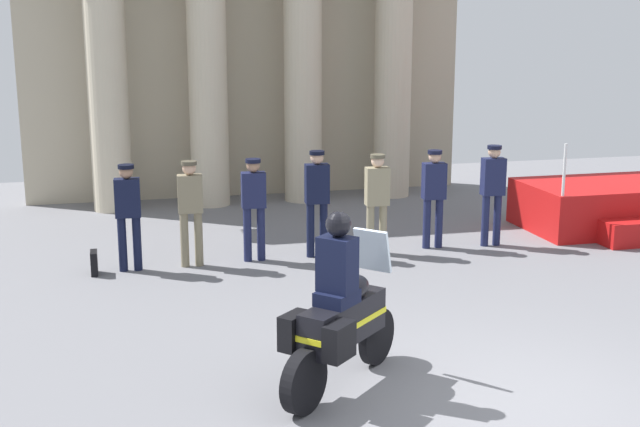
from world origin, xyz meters
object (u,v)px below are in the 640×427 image
motorcycle_with_rider (339,316)px  briefcase_on_ground (94,263)px  reviewing_stand (615,207)px  officer_in_row_2 (254,201)px  officer_in_row_0 (128,209)px  officer_in_row_4 (377,196)px  officer_in_row_1 (190,205)px  officer_in_row_6 (493,187)px  officer_in_row_3 (317,195)px  officer_in_row_5 (434,191)px

motorcycle_with_rider → briefcase_on_ground: (-2.52, 4.86, -0.61)m
reviewing_stand → officer_in_row_2: bearing=-175.6°
officer_in_row_0 → officer_in_row_4: (3.97, 0.01, 0.00)m
motorcycle_with_rider → briefcase_on_ground: motorcycle_with_rider is taller
officer_in_row_1 → officer_in_row_6: officer_in_row_6 is taller
officer_in_row_6 → officer_in_row_3: bearing=2.6°
officer_in_row_1 → officer_in_row_6: size_ratio=0.96×
officer_in_row_4 → motorcycle_with_rider: size_ratio=0.87×
reviewing_stand → officer_in_row_1: 7.90m
reviewing_stand → briefcase_on_ground: 9.38m
officer_in_row_0 → officer_in_row_5: officer_in_row_5 is taller
officer_in_row_0 → officer_in_row_1: (0.94, 0.02, 0.01)m
officer_in_row_4 → officer_in_row_5: (1.04, 0.13, 0.01)m
officer_in_row_4 → motorcycle_with_rider: bearing=71.4°
officer_in_row_1 → officer_in_row_0: bearing=4.5°
officer_in_row_3 → officer_in_row_2: bearing=3.2°
reviewing_stand → officer_in_row_4: 4.90m
officer_in_row_1 → officer_in_row_2: 1.01m
officer_in_row_3 → officer_in_row_6: size_ratio=1.01×
officer_in_row_0 → officer_in_row_4: 3.97m
officer_in_row_0 → officer_in_row_3: bearing=-174.9°
reviewing_stand → officer_in_row_3: reviewing_stand is taller
officer_in_row_0 → motorcycle_with_rider: bearing=115.2°
officer_in_row_5 → officer_in_row_6: 1.03m
officer_in_row_4 → officer_in_row_6: 2.06m
officer_in_row_1 → motorcycle_with_rider: 5.06m
reviewing_stand → officer_in_row_6: size_ratio=1.91×
officer_in_row_0 → officer_in_row_6: (6.04, 0.04, 0.05)m
officer_in_row_2 → officer_in_row_4: bearing=-178.7°
reviewing_stand → motorcycle_with_rider: motorcycle_with_rider is taller
officer_in_row_0 → officer_in_row_5: size_ratio=0.99×
reviewing_stand → officer_in_row_1: (-7.86, -0.60, 0.57)m
officer_in_row_1 → officer_in_row_2: officer_in_row_1 is taller
officer_in_row_4 → officer_in_row_6: officer_in_row_6 is taller
officer_in_row_6 → motorcycle_with_rider: size_ratio=0.91×
officer_in_row_4 → officer_in_row_6: size_ratio=0.96×
reviewing_stand → officer_in_row_5: (-3.79, -0.47, 0.57)m
officer_in_row_6 → briefcase_on_ground: 6.64m
officer_in_row_0 → officer_in_row_2: bearing=-173.9°
officer_in_row_3 → officer_in_row_6: officer_in_row_3 is taller
officer_in_row_5 → briefcase_on_ground: size_ratio=4.64×
officer_in_row_1 → briefcase_on_ground: (-1.49, -0.09, -0.81)m
officer_in_row_4 → officer_in_row_6: bearing=-175.9°
officer_in_row_0 → officer_in_row_6: bearing=-176.2°
motorcycle_with_rider → officer_in_row_5: bearing=16.0°
officer_in_row_6 → officer_in_row_1: bearing=3.7°
officer_in_row_5 → officer_in_row_2: bearing=4.4°
officer_in_row_0 → motorcycle_with_rider: size_ratio=0.87×
officer_in_row_0 → officer_in_row_1: 0.94m
officer_in_row_4 → officer_in_row_5: size_ratio=0.99×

